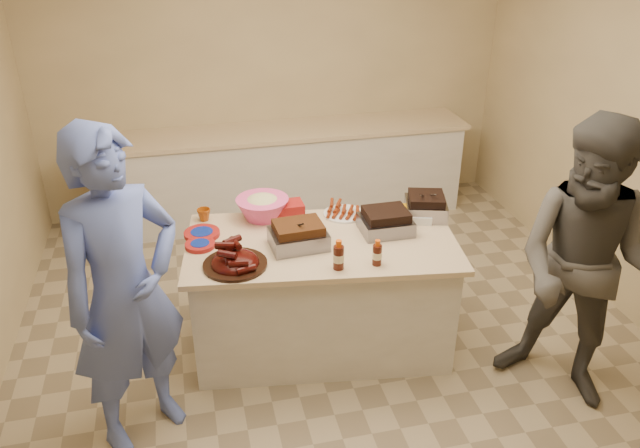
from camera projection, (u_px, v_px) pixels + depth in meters
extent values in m
cube|color=#47230F|center=(299.00, 246.00, 4.04)|extent=(0.37, 0.29, 0.11)
cube|color=black|center=(385.00, 231.00, 4.21)|extent=(0.33, 0.28, 0.10)
cube|color=gray|center=(425.00, 216.00, 4.42)|extent=(0.35, 0.35, 0.11)
cylinder|color=silver|center=(344.00, 215.00, 4.44)|extent=(0.39, 0.39, 0.05)
cube|color=#DE9906|center=(410.00, 218.00, 4.39)|extent=(0.34, 0.29, 0.08)
cylinder|color=#3B130B|center=(338.00, 268.00, 3.79)|extent=(0.07, 0.07, 0.19)
cylinder|color=#3B130B|center=(377.00, 264.00, 3.83)|extent=(0.06, 0.06, 0.17)
cylinder|color=#E5B20B|center=(283.00, 234.00, 4.18)|extent=(0.05, 0.05, 0.13)
imported|color=silver|center=(309.00, 233.00, 4.19)|extent=(0.14, 0.06, 0.14)
cylinder|color=maroon|center=(202.00, 235.00, 4.16)|extent=(0.27, 0.27, 0.03)
cylinder|color=maroon|center=(200.00, 247.00, 4.03)|extent=(0.22, 0.22, 0.03)
imported|color=#8C3E0A|center=(204.00, 220.00, 4.36)|extent=(0.11, 0.10, 0.09)
cube|color=maroon|center=(288.00, 217.00, 4.41)|extent=(0.22, 0.17, 0.11)
imported|color=#556AC4|center=(148.00, 425.00, 3.78)|extent=(1.62, 1.99, 0.46)
imported|color=#4D4A46|center=(559.00, 389.00, 4.07)|extent=(1.97, 1.88, 0.70)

